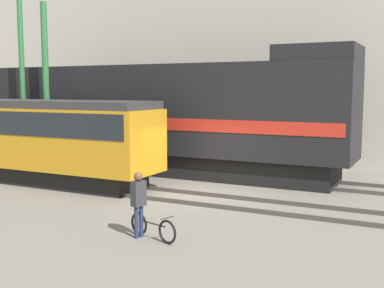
# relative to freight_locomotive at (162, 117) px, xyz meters

# --- Properties ---
(ground_plane) EXTENTS (120.00, 120.00, 0.00)m
(ground_plane) POSITION_rel_freight_locomotive_xyz_m (3.59, -3.61, -2.53)
(ground_plane) COLOR slate
(track_near) EXTENTS (60.00, 1.50, 0.14)m
(track_near) POSITION_rel_freight_locomotive_xyz_m (3.59, -4.35, -2.46)
(track_near) COLOR #47423D
(track_near) RESTS_ON ground
(track_far) EXTENTS (60.00, 1.51, 0.14)m
(track_far) POSITION_rel_freight_locomotive_xyz_m (3.59, 0.00, -2.46)
(track_far) COLOR #47423D
(track_far) RESTS_ON ground
(building_backdrop) EXTENTS (43.43, 6.00, 11.71)m
(building_backdrop) POSITION_rel_freight_locomotive_xyz_m (3.59, 7.63, 3.32)
(building_backdrop) COLOR beige
(building_backdrop) RESTS_ON ground
(freight_locomotive) EXTENTS (17.15, 3.04, 5.42)m
(freight_locomotive) POSITION_rel_freight_locomotive_xyz_m (0.00, 0.00, 0.00)
(freight_locomotive) COLOR black
(freight_locomotive) RESTS_ON ground
(streetcar) EXTENTS (10.92, 2.54, 3.34)m
(streetcar) POSITION_rel_freight_locomotive_xyz_m (-3.44, -4.35, -0.62)
(streetcar) COLOR black
(streetcar) RESTS_ON ground
(bicycle) EXTENTS (1.61, 0.62, 0.66)m
(bicycle) POSITION_rel_freight_locomotive_xyz_m (4.78, -8.69, -2.23)
(bicycle) COLOR black
(bicycle) RESTS_ON ground
(person) EXTENTS (0.31, 0.41, 1.70)m
(person) POSITION_rel_freight_locomotive_xyz_m (4.38, -8.72, -1.50)
(person) COLOR #232D4C
(person) RESTS_ON ground
(utility_pole_center) EXTENTS (0.24, 0.24, 9.65)m
(utility_pole_center) POSITION_rel_freight_locomotive_xyz_m (-6.27, -2.18, 2.29)
(utility_pole_center) COLOR #2D7238
(utility_pole_center) RESTS_ON ground
(utility_pole_right) EXTENTS (0.29, 0.29, 7.66)m
(utility_pole_right) POSITION_rel_freight_locomotive_xyz_m (-4.82, -2.18, 1.29)
(utility_pole_right) COLOR #2D7238
(utility_pole_right) RESTS_ON ground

